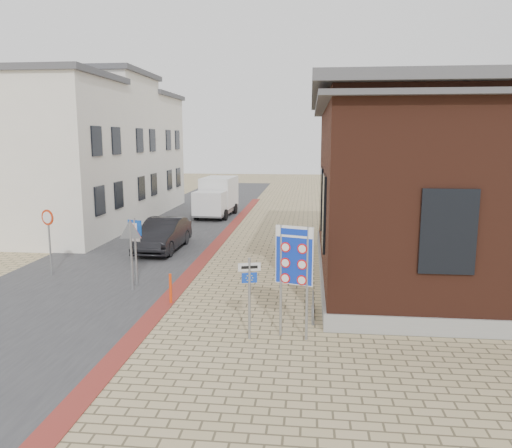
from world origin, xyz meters
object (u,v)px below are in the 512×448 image
at_px(border_sign, 294,258).
at_px(bollard, 171,289).
at_px(sedan, 163,235).
at_px(essen_sign, 249,287).
at_px(box_truck, 217,197).
at_px(parking_sign, 135,240).

height_order(border_sign, bollard, border_sign).
distance_m(sedan, essen_sign, 11.14).
relative_size(box_truck, parking_sign, 2.06).
bearing_deg(essen_sign, sedan, 101.63).
bearing_deg(parking_sign, sedan, 112.54).
bearing_deg(essen_sign, border_sign, -6.25).
relative_size(essen_sign, bollard, 2.23).
xyz_separation_m(essen_sign, bollard, (-2.80, 2.50, -0.92)).
height_order(border_sign, parking_sign, border_sign).
relative_size(essen_sign, parking_sign, 0.89).
bearing_deg(parking_sign, border_sign, -20.04).
bearing_deg(bollard, parking_sign, 135.00).
distance_m(essen_sign, parking_sign, 6.16).
relative_size(border_sign, bollard, 3.07).
height_order(box_truck, bollard, box_truck).
bearing_deg(sedan, parking_sign, -81.87).
bearing_deg(essen_sign, box_truck, 86.63).
xyz_separation_m(border_sign, essen_sign, (-1.13, -0.20, -0.73)).
bearing_deg(box_truck, border_sign, -70.10).
bearing_deg(sedan, box_truck, 87.67).
relative_size(sedan, box_truck, 0.90).
bearing_deg(bollard, border_sign, -30.35).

